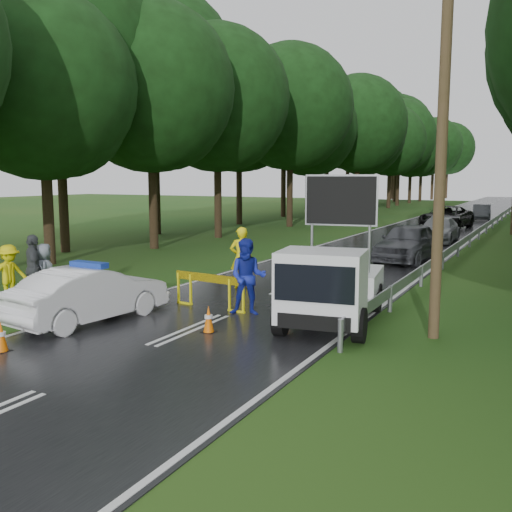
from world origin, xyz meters
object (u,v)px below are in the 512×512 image
Objects in this scene: barrier at (210,283)px; work_truck at (331,286)px; queue_car_second at (439,230)px; police_sedan at (90,295)px; queue_car_fourth at (481,212)px; queue_car_third at (446,217)px; officer at (241,258)px; civilian at (248,277)px; queue_car_first at (408,242)px.

work_truck is at bearing 3.86° from barrier.
police_sedan is at bearing -101.26° from queue_car_second.
police_sedan reaches higher than queue_car_fourth.
officer is at bearing -88.40° from queue_car_third.
police_sedan is 0.76× the size of queue_car_third.
police_sedan is at bearing -119.86° from barrier.
barrier is 19.85m from queue_car_second.
barrier is 28.54m from queue_car_third.
police_sedan reaches higher than barrier.
officer is 0.51× the size of queue_car_fourth.
police_sedan is 5.65m from officer.
work_truck is 1.03× the size of queue_car_second.
work_truck reaches higher than civilian.
queue_car_third is (2.21, 25.58, -0.22)m from officer.
queue_car_first is 1.21× the size of queue_car_fourth.
queue_car_first reaches higher than barrier.
civilian is (1.88, -3.03, 0.00)m from officer.
police_sedan is at bearing -89.79° from queue_car_third.
barrier is 2.99m from officer.
work_truck is 11.70m from queue_car_first.
officer is at bearing -100.83° from queue_car_second.
officer reaches higher than queue_car_fourth.
barrier is 0.59× the size of queue_car_fourth.
work_truck reaches higher than barrier.
officer reaches higher than barrier.
police_sedan is at bearing -103.59° from queue_car_fourth.
officer is at bearing -107.42° from queue_car_first.
police_sedan is 0.90× the size of work_truck.
work_truck is at bearing -79.55° from queue_car_third.
work_truck is (5.40, 2.47, 0.29)m from police_sedan.
queue_car_third is (1.58, 28.49, 0.06)m from barrier.
civilian is 0.44× the size of queue_car_second.
queue_car_first is 1.03× the size of queue_car_second.
barrier is 1.16× the size of officer.
barrier is at bearing 153.20° from civilian.
queue_car_first reaches higher than queue_car_second.
civilian is 0.51× the size of queue_car_fourth.
civilian is 19.84m from queue_car_second.
queue_car_second reaches higher than barrier.
barrier is 0.49× the size of queue_car_first.
work_truck is 2.38× the size of officer.
queue_car_first is (4.61, 14.14, 0.13)m from police_sedan.
barrier is at bearing -97.46° from queue_car_second.
queue_car_second is 18.15m from queue_car_fourth.
queue_car_fourth is at bearing 88.60° from queue_car_third.
police_sedan is at bearing 39.59° from officer.
barrier is at bearing 64.38° from officer.
work_truck is 37.96m from queue_car_fourth.
work_truck is 3.55m from barrier.
civilian reaches higher than queue_car_first.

